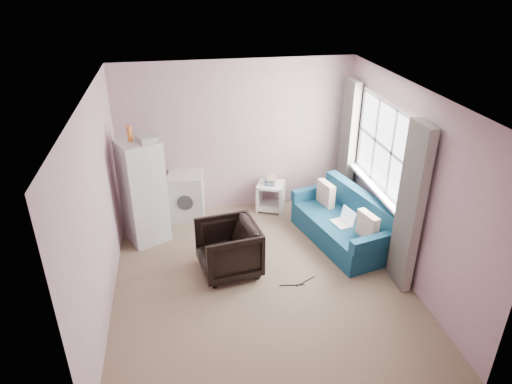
# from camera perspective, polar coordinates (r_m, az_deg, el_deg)

# --- Properties ---
(room) EXTENTS (3.84, 4.24, 2.54)m
(room) POSITION_cam_1_polar(r_m,az_deg,el_deg) (5.55, 0.79, -0.41)
(room) COLOR #816B54
(room) RESTS_ON ground
(armchair) EXTENTS (0.82, 0.86, 0.79)m
(armchair) POSITION_cam_1_polar(r_m,az_deg,el_deg) (6.15, -3.49, -6.80)
(armchair) COLOR black
(armchair) RESTS_ON ground
(fridge) EXTENTS (0.72, 0.72, 1.79)m
(fridge) POSITION_cam_1_polar(r_m,az_deg,el_deg) (6.86, -13.93, 0.12)
(fridge) COLOR #B8B8B8
(fridge) RESTS_ON ground
(washing_machine) EXTENTS (0.61, 0.61, 0.77)m
(washing_machine) POSITION_cam_1_polar(r_m,az_deg,el_deg) (7.52, -8.68, -0.28)
(washing_machine) COLOR #B8B8B8
(washing_machine) RESTS_ON ground
(side_table) EXTENTS (0.56, 0.56, 0.59)m
(side_table) POSITION_cam_1_polar(r_m,az_deg,el_deg) (7.72, 1.85, -0.27)
(side_table) COLOR white
(side_table) RESTS_ON ground
(sofa) EXTENTS (1.18, 1.87, 0.78)m
(sofa) POSITION_cam_1_polar(r_m,az_deg,el_deg) (6.96, 10.96, -3.98)
(sofa) COLOR navy
(sofa) RESTS_ON ground
(window_dressing) EXTENTS (0.17, 2.62, 2.18)m
(window_dressing) POSITION_cam_1_polar(r_m,az_deg,el_deg) (6.72, 14.56, 2.38)
(window_dressing) COLOR white
(window_dressing) RESTS_ON ground
(floor_cables) EXTENTS (0.51, 0.17, 0.01)m
(floor_cables) POSITION_cam_1_polar(r_m,az_deg,el_deg) (6.15, 5.36, -11.28)
(floor_cables) COLOR black
(floor_cables) RESTS_ON ground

